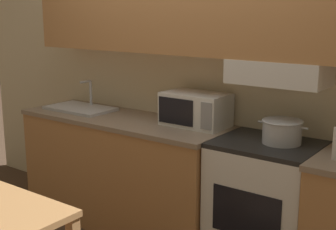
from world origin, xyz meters
TOP-DOWN VIEW (x-y plane):
  - ground_plane at (0.00, 0.00)m, footprint 16.00×16.00m
  - wall_back at (0.02, -0.06)m, footprint 5.37×0.38m
  - lower_counter_main at (-0.59, -0.30)m, footprint 1.82×0.62m
  - stove_range at (0.67, -0.28)m, footprint 0.67×0.57m
  - cooking_pot at (0.75, -0.25)m, footprint 0.34×0.26m
  - microwave at (0.03, -0.18)m, footprint 0.49×0.30m
  - sink_basin at (-1.08, -0.30)m, footprint 0.59×0.35m

SIDE VIEW (x-z plane):
  - ground_plane at x=0.00m, z-range 0.00..0.00m
  - stove_range at x=0.67m, z-range 0.00..0.92m
  - lower_counter_main at x=-0.59m, z-range 0.00..0.92m
  - sink_basin at x=-1.08m, z-range 0.81..1.06m
  - cooking_pot at x=0.75m, z-range 0.92..1.08m
  - microwave at x=0.03m, z-range 0.92..1.17m
  - wall_back at x=0.02m, z-range 0.19..2.74m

